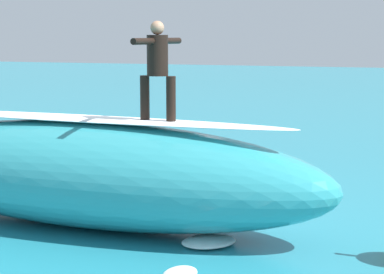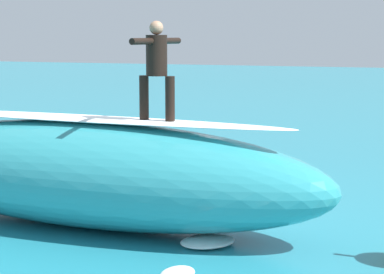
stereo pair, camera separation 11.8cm
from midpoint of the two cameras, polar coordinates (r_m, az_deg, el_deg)
ground_plane at (r=13.85m, az=-3.21°, el=-5.58°), size 120.00×120.00×0.00m
wave_crest at (r=12.39m, az=-8.88°, el=-2.95°), size 9.03×2.71×1.85m
wave_foam_lip at (r=12.24m, az=-8.98°, el=1.49°), size 7.63×1.09×0.08m
surfboard_riding at (r=11.58m, az=-3.09°, el=1.18°), size 2.20×0.67×0.08m
surfer_riding at (r=11.49m, az=-3.13°, el=6.06°), size 0.65×1.55×1.63m
surfboard_paddling at (r=15.10m, az=1.92°, el=-4.22°), size 1.29×2.50×0.09m
surfer_paddling at (r=15.19m, az=1.93°, el=-3.43°), size 0.80×1.76×0.32m
foam_patch_mid at (r=9.81m, az=-1.34°, el=-11.11°), size 0.49×0.66×0.13m
foam_patch_far at (r=11.27m, az=1.09°, el=-8.51°), size 1.14×1.17×0.13m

